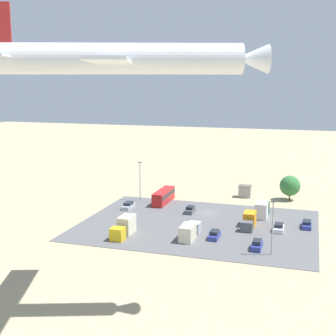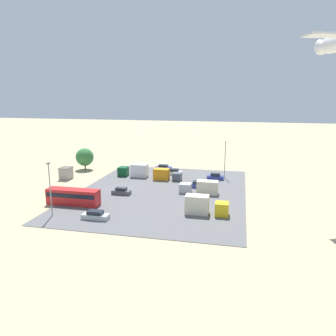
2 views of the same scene
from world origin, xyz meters
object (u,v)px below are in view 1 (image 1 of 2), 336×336
parked_car_5 (190,210)px  parked_truck_0 (190,231)px  parked_truck_3 (262,209)px  shed_building (245,191)px  parked_car_0 (307,225)px  airplane (126,59)px  parked_car_1 (257,245)px  parked_truck_2 (124,227)px  parked_car_2 (128,206)px  parked_car_3 (214,235)px  parked_truck_1 (249,221)px  parked_car_4 (279,228)px  bus (164,196)px

parked_car_5 → parked_truck_0: (-4.34, 16.98, 0.70)m
parked_truck_0 → parked_truck_3: 22.34m
shed_building → parked_car_0: shed_building is taller
airplane → parked_car_5: bearing=166.1°
parked_truck_3 → parked_car_1: bearing=-86.2°
parked_truck_2 → parked_car_1: bearing=179.9°
parked_car_2 → parked_car_5: parked_car_5 is taller
shed_building → parked_car_5: (9.72, 18.80, -0.82)m
shed_building → parked_truck_3: size_ratio=0.42×
parked_car_3 → parked_car_5: 18.08m
shed_building → parked_car_0: (-15.83, 22.18, -0.88)m
parked_car_1 → parked_car_5: bearing=-47.8°
parked_truck_1 → parked_car_4: bearing=171.6°
bus → parked_car_0: (-34.11, 10.23, -1.11)m
parked_truck_1 → parked_car_0: bearing=-163.6°
shed_building → parked_car_3: size_ratio=0.77×
parked_car_0 → parked_car_5: bearing=-7.5°
parked_truck_1 → airplane: bearing=76.6°
parked_truck_0 → parked_car_1: bearing=-9.2°
parked_car_2 → parked_truck_1: bearing=-11.7°
parked_truck_2 → parked_truck_3: parked_truck_2 is taller
bus → parked_car_2: bus is taller
parked_car_1 → parked_car_2: 36.98m
parked_car_3 → airplane: size_ratio=0.13×
shed_building → parked_truck_1: bearing=99.9°
parked_car_4 → bus: bearing=-26.7°
parked_car_4 → parked_truck_1: bearing=-8.4°
parked_car_2 → parked_truck_0: 25.13m
parked_car_5 → parked_truck_2: bearing=66.6°
parked_car_0 → parked_car_2: (40.35, -2.67, 0.04)m
parked_car_5 → parked_truck_1: bearing=154.7°
parked_car_2 → parked_truck_0: (-19.14, 16.27, 0.72)m
parked_truck_0 → parked_car_4: bearing=30.5°
parked_car_5 → parked_car_2: bearing=2.8°
parked_car_0 → parked_car_3: 20.75m
parked_truck_1 → parked_car_3: bearing=59.6°
parked_truck_0 → parked_truck_3: (-11.54, -19.13, 0.21)m
parked_car_0 → parked_truck_2: 37.24m
parked_truck_2 → parked_truck_3: (-24.10, -21.18, -0.02)m
parked_car_5 → parked_truck_2: 20.75m
shed_building → parked_car_3: (0.83, 34.55, -0.83)m
shed_building → parked_car_3: bearing=88.6°
parked_truck_1 → parked_truck_3: 9.03m
parked_car_2 → parked_car_3: (-23.69, 15.03, 0.01)m
parked_car_0 → airplane: (21.08, 44.12, 31.35)m
parked_truck_1 → parked_truck_0: bearing=46.2°
parked_car_5 → bus: bearing=-38.7°
parked_car_5 → shed_building: bearing=-117.3°
shed_building → parked_car_4: (-10.54, 26.42, -0.82)m
parked_car_2 → parked_car_5: bearing=2.8°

